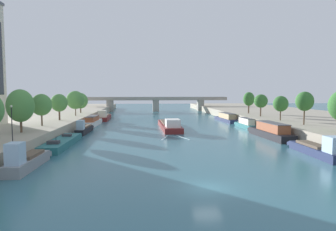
{
  "coord_description": "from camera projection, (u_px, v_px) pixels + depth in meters",
  "views": [
    {
      "loc": [
        -5.8,
        -26.2,
        8.78
      ],
      "look_at": [
        0.0,
        43.1,
        3.3
      ],
      "focal_mm": 31.85,
      "sensor_mm": 36.0,
      "label": 1
    }
  ],
  "objects": [
    {
      "name": "ground_plane",
      "position": [
        207.0,
        188.0,
        27.2
      ],
      "size": [
        400.0,
        400.0,
        0.0
      ],
      "primitive_type": "plane",
      "color": "#336675"
    },
    {
      "name": "quay_left",
      "position": [
        18.0,
        121.0,
        78.52
      ],
      "size": [
        36.0,
        170.0,
        2.39
      ],
      "primitive_type": "cube",
      "color": "#A89E89",
      "rests_on": "ground"
    },
    {
      "name": "quay_right",
      "position": [
        300.0,
        119.0,
        84.97
      ],
      "size": [
        36.0,
        170.0,
        2.39
      ],
      "primitive_type": "cube",
      "color": "#A89E89",
      "rests_on": "ground"
    },
    {
      "name": "barge_midriver",
      "position": [
        169.0,
        125.0,
        71.22
      ],
      "size": [
        4.46,
        21.87,
        2.89
      ],
      "color": "maroon",
      "rests_on": "ground"
    },
    {
      "name": "wake_behind_barge",
      "position": [
        174.0,
        138.0,
        57.37
      ],
      "size": [
        5.6,
        5.93,
        0.03
      ],
      "color": "#A5D1DB",
      "rests_on": "ground"
    },
    {
      "name": "moored_boat_left_near",
      "position": [
        27.0,
        160.0,
        33.93
      ],
      "size": [
        2.21,
        10.23,
        3.53
      ],
      "color": "gray",
      "rests_on": "ground"
    },
    {
      "name": "moored_boat_left_gap_after",
      "position": [
        62.0,
        142.0,
        48.74
      ],
      "size": [
        3.34,
        16.07,
        2.2
      ],
      "color": "#23666B",
      "rests_on": "ground"
    },
    {
      "name": "moored_boat_left_upstream",
      "position": [
        84.0,
        129.0,
        63.71
      ],
      "size": [
        2.09,
        10.9,
        3.05
      ],
      "color": "black",
      "rests_on": "ground"
    },
    {
      "name": "moored_boat_left_midway",
      "position": [
        93.0,
        121.0,
        78.3
      ],
      "size": [
        3.04,
        14.02,
        2.58
      ],
      "color": "silver",
      "rests_on": "ground"
    },
    {
      "name": "moored_boat_left_second",
      "position": [
        104.0,
        117.0,
        94.28
      ],
      "size": [
        3.58,
        16.39,
        3.31
      ],
      "color": "maroon",
      "rests_on": "ground"
    },
    {
      "name": "moored_boat_right_lone",
      "position": [
        318.0,
        149.0,
        41.02
      ],
      "size": [
        2.68,
        12.52,
        3.19
      ],
      "color": "#1E284C",
      "rests_on": "ground"
    },
    {
      "name": "moored_boat_right_end",
      "position": [
        271.0,
        131.0,
        57.14
      ],
      "size": [
        3.5,
        15.32,
        3.02
      ],
      "color": "black",
      "rests_on": "ground"
    },
    {
      "name": "moored_boat_right_near",
      "position": [
        246.0,
        124.0,
        72.7
      ],
      "size": [
        2.13,
        11.42,
        2.52
      ],
      "color": "#23666B",
      "rests_on": "ground"
    },
    {
      "name": "moored_boat_right_gap_after",
      "position": [
        226.0,
        118.0,
        89.15
      ],
      "size": [
        3.48,
        16.16,
        2.59
      ],
      "color": "#1E284C",
      "rests_on": "ground"
    },
    {
      "name": "tree_left_far",
      "position": [
        20.0,
        106.0,
        46.99
      ],
      "size": [
        4.19,
        4.19,
        6.84
      ],
      "color": "brown",
      "rests_on": "quay_left"
    },
    {
      "name": "tree_left_end_of_row",
      "position": [
        41.0,
        105.0,
        56.56
      ],
      "size": [
        3.84,
        3.84,
        6.06
      ],
      "color": "brown",
      "rests_on": "quay_left"
    },
    {
      "name": "tree_left_distant",
      "position": [
        59.0,
        103.0,
        67.75
      ],
      "size": [
        3.74,
        3.74,
        5.96
      ],
      "color": "brown",
      "rests_on": "quay_left"
    },
    {
      "name": "tree_left_third",
      "position": [
        75.0,
        100.0,
        80.22
      ],
      "size": [
        4.72,
        4.72,
        6.72
      ],
      "color": "brown",
      "rests_on": "quay_left"
    },
    {
      "name": "tree_left_past_mid",
      "position": [
        80.0,
        101.0,
        91.46
      ],
      "size": [
        4.46,
        4.46,
        6.13
      ],
      "color": "brown",
      "rests_on": "quay_left"
    },
    {
      "name": "tree_right_end_of_row",
      "position": [
        305.0,
        101.0,
        58.11
      ],
      "size": [
        3.42,
        3.42,
        6.5
      ],
      "color": "brown",
      "rests_on": "quay_right"
    },
    {
      "name": "tree_right_third",
      "position": [
        281.0,
        104.0,
        67.16
      ],
      "size": [
        3.33,
        3.33,
        5.54
      ],
      "color": "brown",
      "rests_on": "quay_right"
    },
    {
      "name": "tree_right_second",
      "position": [
        261.0,
        101.0,
        78.61
      ],
      "size": [
        3.53,
        3.53,
        5.81
      ],
      "color": "brown",
      "rests_on": "quay_right"
    },
    {
      "name": "tree_right_past_mid",
      "position": [
        249.0,
        99.0,
        89.55
      ],
      "size": [
        3.33,
        3.33,
        6.39
      ],
      "color": "brown",
      "rests_on": "quay_right"
    },
    {
      "name": "lamppost_left_bank",
      "position": [
        12.0,
        123.0,
        36.92
      ],
      "size": [
        0.28,
        0.28,
        4.78
      ],
      "color": "black",
      "rests_on": "quay_left"
    },
    {
      "name": "bridge_far",
      "position": [
        156.0,
        102.0,
        136.6
      ],
      "size": [
        65.55,
        4.4,
        6.54
      ],
      "color": "gray",
      "rests_on": "ground"
    }
  ]
}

